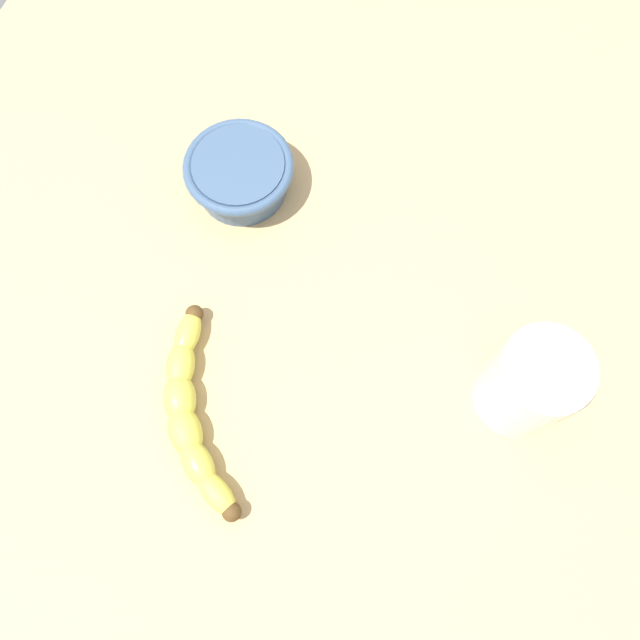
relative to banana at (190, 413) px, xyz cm
name	(u,v)px	position (x,y,z in cm)	size (l,w,h in cm)	color
wooden_tabletop	(366,323)	(-13.48, -16.69, -3.18)	(120.00, 120.00, 3.00)	tan
banana	(190,413)	(0.00, 0.00, 0.00)	(14.16, 19.66, 3.36)	#DBD84A
smoothie_glass	(529,384)	(-30.83, -13.87, 3.93)	(8.65, 8.65, 11.81)	silver
ceramic_bowl	(240,173)	(5.88, -27.08, 1.33)	(12.62, 12.62, 5.04)	#3D5675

